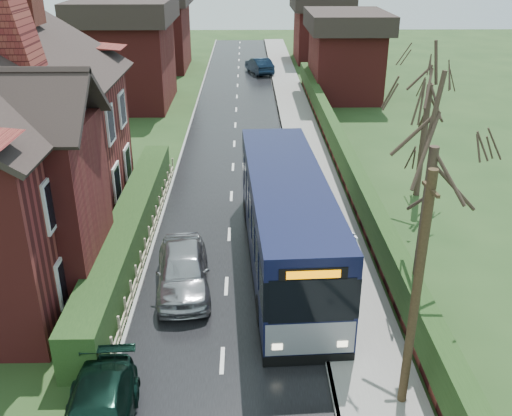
{
  "coord_description": "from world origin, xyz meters",
  "views": [
    {
      "loc": [
        0.76,
        -15.24,
        11.02
      ],
      "look_at": [
        1.1,
        4.75,
        1.8
      ],
      "focal_mm": 40.0,
      "sensor_mm": 36.0,
      "label": 1
    }
  ],
  "objects_px": {
    "bus_stop_sign": "(352,263)",
    "telegraph_pole": "(416,297)",
    "bus": "(286,222)",
    "car_silver": "(183,269)"
  },
  "relations": [
    {
      "from": "bus",
      "to": "car_silver",
      "type": "bearing_deg",
      "value": -159.38
    },
    {
      "from": "bus",
      "to": "telegraph_pole",
      "type": "height_order",
      "value": "telegraph_pole"
    },
    {
      "from": "bus",
      "to": "telegraph_pole",
      "type": "xyz_separation_m",
      "value": [
        2.6,
        -7.32,
        1.59
      ]
    },
    {
      "from": "bus",
      "to": "telegraph_pole",
      "type": "relative_size",
      "value": 1.79
    },
    {
      "from": "telegraph_pole",
      "to": "bus",
      "type": "bearing_deg",
      "value": 103.79
    },
    {
      "from": "car_silver",
      "to": "bus_stop_sign",
      "type": "xyz_separation_m",
      "value": [
        5.5,
        -1.85,
        1.27
      ]
    },
    {
      "from": "car_silver",
      "to": "bus_stop_sign",
      "type": "bearing_deg",
      "value": -24.56
    },
    {
      "from": "bus_stop_sign",
      "to": "telegraph_pole",
      "type": "relative_size",
      "value": 0.47
    },
    {
      "from": "bus",
      "to": "bus_stop_sign",
      "type": "relative_size",
      "value": 3.84
    },
    {
      "from": "bus_stop_sign",
      "to": "car_silver",
      "type": "bearing_deg",
      "value": 147.73
    }
  ]
}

